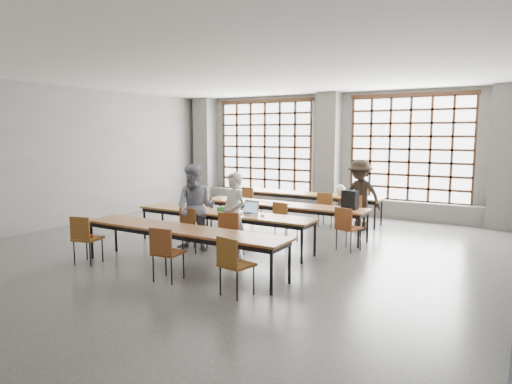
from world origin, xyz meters
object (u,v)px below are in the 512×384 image
student_female (196,208)px  backpack (350,200)px  desk_row_b (282,206)px  desk_row_d (181,232)px  chair_mid_left (209,210)px  chair_near_mid (165,249)px  desk_row_a (308,196)px  student_male (234,215)px  red_pouch (88,236)px  chair_mid_centre (284,218)px  mouse (262,215)px  phone (227,213)px  chair_front_right (231,230)px  chair_near_right (233,260)px  laptop_back (357,194)px  chair_near_left (85,235)px  plastic_bag (340,190)px  desk_row_c (223,215)px  chair_back_right (357,209)px  laptop_front (249,211)px  student_back (360,195)px  chair_back_left (251,199)px  chair_front_left (192,225)px  chair_back_mid (326,206)px

student_female → backpack: size_ratio=4.30×
desk_row_b → desk_row_d: bearing=-93.6°
chair_mid_left → chair_near_mid: 3.66m
desk_row_d → chair_mid_left: bearing=117.8°
desk_row_a → backpack: backpack is taller
student_male → red_pouch: 2.66m
chair_mid_centre → red_pouch: (-2.29, -3.21, -0.04)m
mouse → phone: 0.77m
student_male → mouse: bearing=71.3°
chair_mid_centre → desk_row_b: bearing=121.3°
backpack → student_female: bearing=-133.1°
chair_mid_centre → phone: 1.31m
chair_front_right → chair_near_right: size_ratio=1.00×
chair_front_right → laptop_back: size_ratio=1.94×
chair_mid_centre → chair_near_mid: bearing=-96.5°
desk_row_a → chair_near_left: 6.11m
chair_mid_left → chair_mid_centre: same height
chair_mid_left → plastic_bag: size_ratio=3.08×
desk_row_a → desk_row_c: (-0.27, -3.58, 0.00)m
chair_near_left → plastic_bag: bearing=66.9°
desk_row_b → red_pouch: (-1.91, -3.84, -0.16)m
chair_back_right → mouse: bearing=-106.8°
laptop_front → backpack: size_ratio=0.97×
chair_front_right → student_back: (1.25, 3.71, 0.32)m
plastic_bag → desk_row_c: bearing=-107.8°
chair_front_right → red_pouch: chair_front_right is taller
mouse → desk_row_d: bearing=-111.0°
phone → chair_back_left: bearing=113.5°
chair_mid_centre → mouse: 1.02m
student_back → laptop_back: student_back is taller
chair_front_left → mouse: 1.41m
chair_near_left → chair_near_mid: size_ratio=1.00×
chair_near_mid → phone: bearing=98.8°
desk_row_d → mouse: bearing=69.0°
red_pouch → laptop_back: bearing=63.3°
chair_mid_centre → plastic_bag: 2.68m
chair_mid_left → laptop_back: 3.82m
plastic_bag → red_pouch: (-2.55, -5.86, -0.37)m
student_female → phone: size_ratio=13.22×
desk_row_b → chair_back_right: 1.90m
desk_row_b → chair_mid_left: chair_mid_left is taller
chair_mid_centre → chair_near_left: 4.00m
phone → plastic_bag: bearing=75.2°
chair_mid_left → backpack: 3.30m
desk_row_a → student_female: (-0.57, -4.08, 0.20)m
chair_back_mid → chair_near_left: size_ratio=1.00×
desk_row_c → chair_mid_left: bearing=138.1°
chair_back_mid → chair_front_left: (-1.37, -3.58, 0.00)m
desk_row_a → chair_back_left: bearing=-156.1°
desk_row_d → laptop_back: laptop_back is taller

